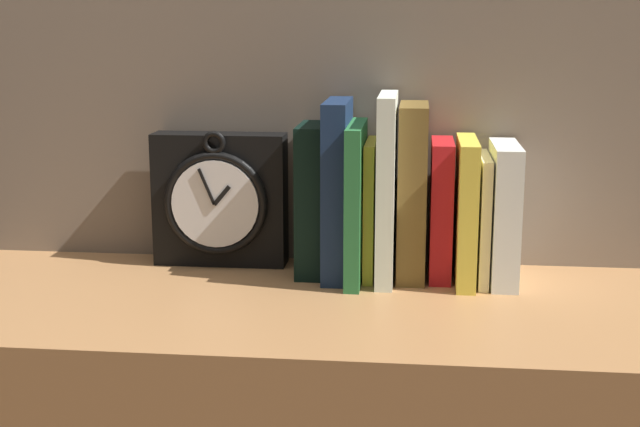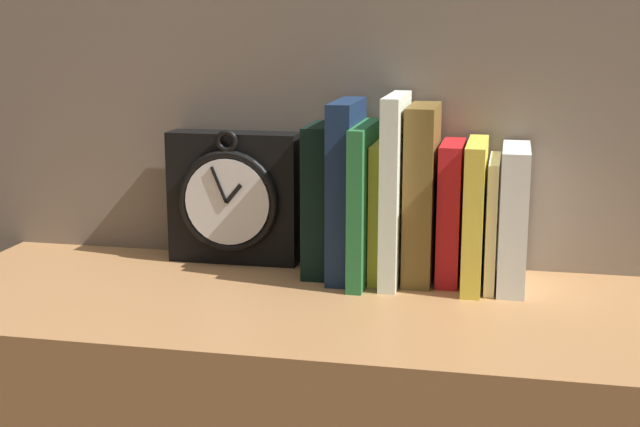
{
  "view_description": "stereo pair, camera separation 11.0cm",
  "coord_description": "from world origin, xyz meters",
  "px_view_note": "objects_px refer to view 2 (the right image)",
  "views": [
    {
      "loc": [
        0.12,
        -1.07,
        1.1
      ],
      "look_at": [
        0.0,
        0.0,
        0.87
      ],
      "focal_mm": 50.0,
      "sensor_mm": 36.0,
      "label": 1
    },
    {
      "loc": [
        0.23,
        -1.05,
        1.1
      ],
      "look_at": [
        0.0,
        0.0,
        0.87
      ],
      "focal_mm": 50.0,
      "sensor_mm": 36.0,
      "label": 2
    }
  ],
  "objects_px": {
    "book_slot2_green": "(364,203)",
    "book_slot6_red": "(451,212)",
    "book_slot5_brown": "(422,193)",
    "book_slot9_white": "(514,217)",
    "book_slot3_yellow": "(380,210)",
    "book_slot0_black": "(323,199)",
    "book_slot4_white": "(395,189)",
    "book_slot1_navy": "(346,190)",
    "book_slot8_cream": "(492,222)",
    "book_slot7_yellow": "(475,214)",
    "clock": "(233,198)"
  },
  "relations": [
    {
      "from": "book_slot2_green",
      "to": "book_slot6_red",
      "type": "height_order",
      "value": "book_slot2_green"
    },
    {
      "from": "book_slot5_brown",
      "to": "book_slot9_white",
      "type": "bearing_deg",
      "value": -3.93
    },
    {
      "from": "book_slot6_red",
      "to": "book_slot9_white",
      "type": "relative_size",
      "value": 1.01
    },
    {
      "from": "book_slot2_green",
      "to": "book_slot3_yellow",
      "type": "bearing_deg",
      "value": 44.81
    },
    {
      "from": "book_slot6_red",
      "to": "book_slot0_black",
      "type": "bearing_deg",
      "value": 179.71
    },
    {
      "from": "book_slot4_white",
      "to": "book_slot9_white",
      "type": "xyz_separation_m",
      "value": [
        0.16,
        0.0,
        -0.03
      ]
    },
    {
      "from": "book_slot6_red",
      "to": "book_slot3_yellow",
      "type": "bearing_deg",
      "value": -177.97
    },
    {
      "from": "book_slot1_navy",
      "to": "book_slot6_red",
      "type": "distance_m",
      "value": 0.14
    },
    {
      "from": "book_slot8_cream",
      "to": "book_slot9_white",
      "type": "relative_size",
      "value": 0.91
    },
    {
      "from": "book_slot2_green",
      "to": "book_slot7_yellow",
      "type": "distance_m",
      "value": 0.15
    },
    {
      "from": "book_slot0_black",
      "to": "book_slot3_yellow",
      "type": "distance_m",
      "value": 0.08
    },
    {
      "from": "book_slot3_yellow",
      "to": "book_slot7_yellow",
      "type": "height_order",
      "value": "book_slot7_yellow"
    },
    {
      "from": "clock",
      "to": "book_slot5_brown",
      "type": "relative_size",
      "value": 0.83
    },
    {
      "from": "book_slot7_yellow",
      "to": "book_slot8_cream",
      "type": "xyz_separation_m",
      "value": [
        0.02,
        0.01,
        -0.01
      ]
    },
    {
      "from": "book_slot6_red",
      "to": "book_slot7_yellow",
      "type": "distance_m",
      "value": 0.04
    },
    {
      "from": "book_slot5_brown",
      "to": "book_slot7_yellow",
      "type": "height_order",
      "value": "book_slot5_brown"
    },
    {
      "from": "book_slot4_white",
      "to": "book_slot6_red",
      "type": "relative_size",
      "value": 1.34
    },
    {
      "from": "book_slot4_white",
      "to": "book_slot8_cream",
      "type": "xyz_separation_m",
      "value": [
        0.13,
        0.01,
        -0.04
      ]
    },
    {
      "from": "clock",
      "to": "book_slot1_navy",
      "type": "bearing_deg",
      "value": -11.97
    },
    {
      "from": "book_slot1_navy",
      "to": "book_slot6_red",
      "type": "bearing_deg",
      "value": 4.36
    },
    {
      "from": "clock",
      "to": "book_slot1_navy",
      "type": "relative_size",
      "value": 0.82
    },
    {
      "from": "book_slot0_black",
      "to": "book_slot4_white",
      "type": "bearing_deg",
      "value": -9.35
    },
    {
      "from": "book_slot7_yellow",
      "to": "book_slot9_white",
      "type": "height_order",
      "value": "book_slot7_yellow"
    },
    {
      "from": "book_slot5_brown",
      "to": "clock",
      "type": "bearing_deg",
      "value": 173.85
    },
    {
      "from": "book_slot5_brown",
      "to": "book_slot9_white",
      "type": "xyz_separation_m",
      "value": [
        0.12,
        -0.01,
        -0.03
      ]
    },
    {
      "from": "book_slot9_white",
      "to": "book_slot4_white",
      "type": "bearing_deg",
      "value": -178.63
    },
    {
      "from": "book_slot0_black",
      "to": "book_slot7_yellow",
      "type": "xyz_separation_m",
      "value": [
        0.21,
        -0.02,
        -0.01
      ]
    },
    {
      "from": "book_slot1_navy",
      "to": "clock",
      "type": "bearing_deg",
      "value": 168.03
    },
    {
      "from": "book_slot1_navy",
      "to": "book_slot7_yellow",
      "type": "distance_m",
      "value": 0.18
    },
    {
      "from": "book_slot1_navy",
      "to": "book_slot9_white",
      "type": "height_order",
      "value": "book_slot1_navy"
    },
    {
      "from": "book_slot6_red",
      "to": "book_slot7_yellow",
      "type": "height_order",
      "value": "book_slot7_yellow"
    },
    {
      "from": "book_slot5_brown",
      "to": "book_slot4_white",
      "type": "bearing_deg",
      "value": -160.65
    },
    {
      "from": "book_slot0_black",
      "to": "book_slot5_brown",
      "type": "height_order",
      "value": "book_slot5_brown"
    },
    {
      "from": "clock",
      "to": "book_slot5_brown",
      "type": "bearing_deg",
      "value": -6.15
    },
    {
      "from": "book_slot1_navy",
      "to": "book_slot7_yellow",
      "type": "xyz_separation_m",
      "value": [
        0.17,
        -0.01,
        -0.02
      ]
    },
    {
      "from": "book_slot1_navy",
      "to": "book_slot5_brown",
      "type": "height_order",
      "value": "book_slot1_navy"
    },
    {
      "from": "book_slot5_brown",
      "to": "book_slot8_cream",
      "type": "bearing_deg",
      "value": -3.44
    },
    {
      "from": "book_slot6_red",
      "to": "book_slot9_white",
      "type": "distance_m",
      "value": 0.08
    },
    {
      "from": "book_slot1_navy",
      "to": "book_slot8_cream",
      "type": "xyz_separation_m",
      "value": [
        0.2,
        0.0,
        -0.04
      ]
    },
    {
      "from": "book_slot0_black",
      "to": "book_slot6_red",
      "type": "distance_m",
      "value": 0.18
    },
    {
      "from": "book_slot0_black",
      "to": "book_slot8_cream",
      "type": "bearing_deg",
      "value": -2.59
    },
    {
      "from": "clock",
      "to": "book_slot4_white",
      "type": "distance_m",
      "value": 0.25
    },
    {
      "from": "book_slot1_navy",
      "to": "book_slot3_yellow",
      "type": "bearing_deg",
      "value": 9.24
    },
    {
      "from": "clock",
      "to": "book_slot8_cream",
      "type": "relative_size",
      "value": 1.16
    },
    {
      "from": "book_slot7_yellow",
      "to": "book_slot2_green",
      "type": "bearing_deg",
      "value": -177.84
    },
    {
      "from": "book_slot0_black",
      "to": "book_slot9_white",
      "type": "bearing_deg",
      "value": -2.91
    },
    {
      "from": "book_slot6_red",
      "to": "book_slot2_green",
      "type": "bearing_deg",
      "value": -169.11
    },
    {
      "from": "clock",
      "to": "book_slot5_brown",
      "type": "xyz_separation_m",
      "value": [
        0.27,
        -0.03,
        0.02
      ]
    },
    {
      "from": "book_slot3_yellow",
      "to": "book_slot7_yellow",
      "type": "relative_size",
      "value": 0.97
    },
    {
      "from": "book_slot4_white",
      "to": "book_slot9_white",
      "type": "bearing_deg",
      "value": 1.37
    }
  ]
}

